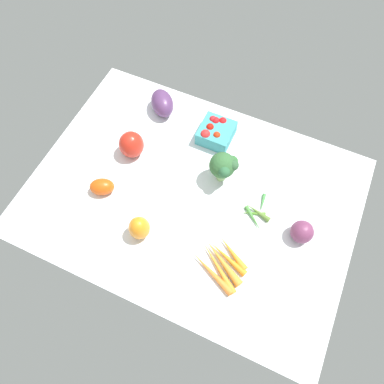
# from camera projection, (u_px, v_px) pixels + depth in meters

# --- Properties ---
(tablecloth) EXTENTS (1.04, 0.76, 0.02)m
(tablecloth) POSITION_uv_depth(u_px,v_px,m) (192.00, 196.00, 1.19)
(tablecloth) COLOR white
(tablecloth) RESTS_ON ground
(bell_pepper_red) EXTENTS (0.11, 0.11, 0.10)m
(bell_pepper_red) POSITION_uv_depth(u_px,v_px,m) (131.00, 144.00, 1.21)
(bell_pepper_red) COLOR red
(bell_pepper_red) RESTS_ON tablecloth
(berry_basket) EXTENTS (0.11, 0.11, 0.07)m
(berry_basket) POSITION_uv_depth(u_px,v_px,m) (216.00, 132.00, 1.26)
(berry_basket) COLOR teal
(berry_basket) RESTS_ON tablecloth
(okra_pile) EXTENTS (0.10, 0.13, 0.02)m
(okra_pile) POSITION_uv_depth(u_px,v_px,m) (257.00, 212.00, 1.15)
(okra_pile) COLOR #428B43
(okra_pile) RESTS_ON tablecloth
(bell_pepper_orange) EXTENTS (0.09, 0.09, 0.09)m
(bell_pepper_orange) POSITION_uv_depth(u_px,v_px,m) (139.00, 228.00, 1.08)
(bell_pepper_orange) COLOR orange
(bell_pepper_orange) RESTS_ON tablecloth
(carrot_bunch) EXTENTS (0.17, 0.16, 0.03)m
(carrot_bunch) POSITION_uv_depth(u_px,v_px,m) (221.00, 263.00, 1.07)
(carrot_bunch) COLOR orange
(carrot_bunch) RESTS_ON tablecloth
(roma_tomato) EXTENTS (0.10, 0.08, 0.05)m
(roma_tomato) POSITION_uv_depth(u_px,v_px,m) (102.00, 187.00, 1.17)
(roma_tomato) COLOR #DC5012
(roma_tomato) RESTS_ON tablecloth
(broccoli_head) EXTENTS (0.09, 0.09, 0.12)m
(broccoli_head) POSITION_uv_depth(u_px,v_px,m) (224.00, 166.00, 1.14)
(broccoli_head) COLOR #92BB76
(broccoli_head) RESTS_ON tablecloth
(red_onion_near_basket) EXTENTS (0.07, 0.07, 0.07)m
(red_onion_near_basket) POSITION_uv_depth(u_px,v_px,m) (302.00, 232.00, 1.09)
(red_onion_near_basket) COLOR #723457
(red_onion_near_basket) RESTS_ON tablecloth
(eggplant) EXTENTS (0.13, 0.14, 0.08)m
(eggplant) POSITION_uv_depth(u_px,v_px,m) (162.00, 103.00, 1.31)
(eggplant) COLOR #563462
(eggplant) RESTS_ON tablecloth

